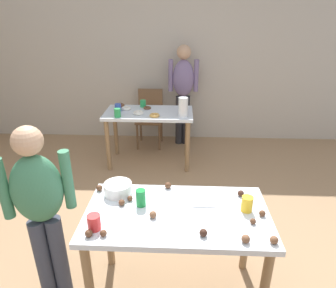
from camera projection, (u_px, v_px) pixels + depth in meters
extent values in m
cube|color=#BCB2A3|center=(180.00, 58.00, 4.67)|extent=(6.40, 0.10, 2.60)
cube|color=silver|center=(177.00, 215.00, 2.01)|extent=(1.23, 0.67, 0.04)
cylinder|color=olive|center=(89.00, 286.00, 1.94)|extent=(0.06, 0.06, 0.71)
cylinder|color=olive|center=(109.00, 229.00, 2.44)|extent=(0.06, 0.06, 0.71)
cylinder|color=olive|center=(247.00, 234.00, 2.39)|extent=(0.06, 0.06, 0.71)
cube|color=silver|center=(149.00, 113.00, 4.00)|extent=(1.16, 0.61, 0.04)
cylinder|color=olive|center=(108.00, 146.00, 3.95)|extent=(0.06, 0.06, 0.71)
cylinder|color=olive|center=(187.00, 147.00, 3.90)|extent=(0.06, 0.06, 0.71)
cylinder|color=olive|center=(116.00, 132.00, 4.40)|extent=(0.06, 0.06, 0.71)
cylinder|color=olive|center=(187.00, 133.00, 4.35)|extent=(0.06, 0.06, 0.71)
cube|color=brown|center=(149.00, 120.00, 4.66)|extent=(0.41, 0.41, 0.04)
cube|color=brown|center=(151.00, 102.00, 4.73)|extent=(0.38, 0.05, 0.42)
cylinder|color=brown|center=(159.00, 138.00, 4.58)|extent=(0.04, 0.04, 0.41)
cylinder|color=brown|center=(137.00, 137.00, 4.60)|extent=(0.04, 0.04, 0.41)
cylinder|color=brown|center=(161.00, 130.00, 4.89)|extent=(0.04, 0.04, 0.41)
cylinder|color=brown|center=(141.00, 129.00, 4.91)|extent=(0.04, 0.04, 0.41)
cylinder|color=#383D4C|center=(44.00, 261.00, 2.15)|extent=(0.11, 0.11, 0.69)
cylinder|color=#383D4C|center=(60.00, 257.00, 2.18)|extent=(0.11, 0.11, 0.69)
ellipsoid|color=#3D7A56|center=(37.00, 189.00, 1.92)|extent=(0.37, 0.30, 0.49)
sphere|color=tan|center=(27.00, 141.00, 1.78)|extent=(0.19, 0.19, 0.19)
cylinder|color=#3D7A56|center=(3.00, 189.00, 1.85)|extent=(0.09, 0.09, 0.42)
cylinder|color=#3D7A56|center=(68.00, 180.00, 1.96)|extent=(0.09, 0.09, 0.42)
cylinder|color=#28282D|center=(186.00, 120.00, 4.75)|extent=(0.11, 0.11, 0.78)
cylinder|color=#28282D|center=(179.00, 120.00, 4.75)|extent=(0.11, 0.11, 0.78)
ellipsoid|color=slate|center=(183.00, 78.00, 4.48)|extent=(0.32, 0.20, 0.55)
sphere|color=tan|center=(184.00, 52.00, 4.33)|extent=(0.21, 0.21, 0.21)
cylinder|color=slate|center=(196.00, 76.00, 4.46)|extent=(0.07, 0.07, 0.47)
cylinder|color=slate|center=(171.00, 75.00, 4.47)|extent=(0.07, 0.07, 0.47)
cylinder|color=white|center=(118.00, 189.00, 2.19)|extent=(0.20, 0.20, 0.09)
cylinder|color=#198438|center=(141.00, 198.00, 2.05)|extent=(0.07, 0.07, 0.12)
cube|color=silver|center=(205.00, 207.00, 2.05)|extent=(0.17, 0.02, 0.01)
cylinder|color=red|center=(94.00, 222.00, 1.83)|extent=(0.08, 0.08, 0.10)
cylinder|color=yellow|center=(247.00, 204.00, 2.00)|extent=(0.08, 0.08, 0.11)
sphere|color=brown|center=(89.00, 233.00, 1.78)|extent=(0.05, 0.05, 0.05)
sphere|color=brown|center=(99.00, 188.00, 2.23)|extent=(0.05, 0.05, 0.05)
sphere|color=brown|center=(130.00, 198.00, 2.12)|extent=(0.04, 0.04, 0.04)
sphere|color=brown|center=(253.00, 221.00, 1.89)|extent=(0.04, 0.04, 0.04)
sphere|color=brown|center=(274.00, 240.00, 1.73)|extent=(0.05, 0.05, 0.05)
sphere|color=brown|center=(262.00, 213.00, 1.96)|extent=(0.04, 0.04, 0.04)
sphere|color=brown|center=(246.00, 239.00, 1.73)|extent=(0.05, 0.05, 0.05)
sphere|color=brown|center=(168.00, 185.00, 2.26)|extent=(0.05, 0.05, 0.05)
sphere|color=brown|center=(122.00, 203.00, 2.07)|extent=(0.04, 0.04, 0.04)
sphere|color=brown|center=(153.00, 215.00, 1.94)|extent=(0.05, 0.05, 0.05)
sphere|color=#3D2319|center=(203.00, 233.00, 1.78)|extent=(0.05, 0.05, 0.05)
sphere|color=#3D2319|center=(241.00, 193.00, 2.17)|extent=(0.05, 0.05, 0.05)
sphere|color=brown|center=(103.00, 233.00, 1.78)|extent=(0.04, 0.04, 0.04)
cylinder|color=white|center=(183.00, 107.00, 3.75)|extent=(0.12, 0.12, 0.25)
cylinder|color=#3351B2|center=(118.00, 108.00, 3.99)|extent=(0.08, 0.08, 0.10)
cylinder|color=green|center=(117.00, 113.00, 3.77)|extent=(0.08, 0.08, 0.11)
cylinder|color=green|center=(143.00, 104.00, 4.17)|extent=(0.08, 0.08, 0.10)
torus|color=brown|center=(147.00, 108.00, 4.09)|extent=(0.11, 0.11, 0.03)
torus|color=white|center=(138.00, 113.00, 3.88)|extent=(0.13, 0.13, 0.04)
torus|color=brown|center=(120.00, 105.00, 4.19)|extent=(0.14, 0.14, 0.04)
torus|color=gold|center=(155.00, 115.00, 3.79)|extent=(0.13, 0.13, 0.04)
torus|color=white|center=(126.00, 108.00, 4.06)|extent=(0.13, 0.13, 0.04)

